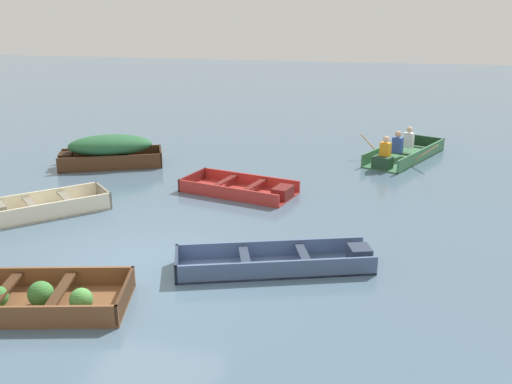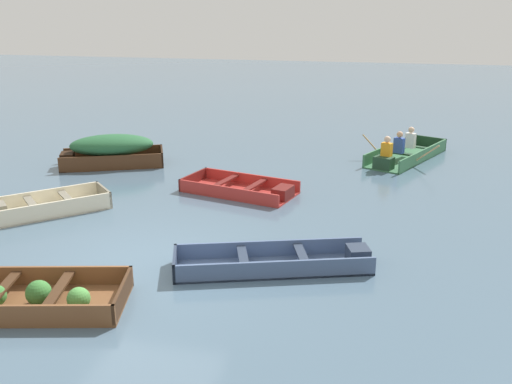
% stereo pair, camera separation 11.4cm
% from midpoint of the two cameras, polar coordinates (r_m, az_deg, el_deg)
% --- Properties ---
extents(ground_plane, '(80.00, 80.00, 0.00)m').
position_cam_midpoint_polar(ground_plane, '(10.28, -11.27, -7.02)').
color(ground_plane, slate).
extents(dinghy_wooden_brown_foreground, '(3.05, 1.94, 0.42)m').
position_cam_midpoint_polar(dinghy_wooden_brown_foreground, '(9.30, -21.65, -9.81)').
color(dinghy_wooden_brown_foreground, brown).
rests_on(dinghy_wooden_brown_foreground, ground).
extents(skiff_red_near_moored, '(2.91, 1.84, 0.31)m').
position_cam_midpoint_polar(skiff_red_near_moored, '(13.76, -0.98, 0.28)').
color(skiff_red_near_moored, '#AD2D28').
rests_on(skiff_red_near_moored, ground).
extents(skiff_cream_mid_moored, '(2.47, 2.49, 0.38)m').
position_cam_midpoint_polar(skiff_cream_mid_moored, '(13.23, -20.25, -1.44)').
color(skiff_cream_mid_moored, beige).
rests_on(skiff_cream_mid_moored, ground).
extents(skiff_slate_blue_far_moored, '(3.48, 1.98, 0.33)m').
position_cam_midpoint_polar(skiff_slate_blue_far_moored, '(9.88, 2.75, -7.01)').
color(skiff_slate_blue_far_moored, '#475B7F').
rests_on(skiff_slate_blue_far_moored, ground).
extents(skiff_dark_varnish_outer_moored, '(3.04, 2.20, 0.88)m').
position_cam_midpoint_polar(skiff_dark_varnish_outer_moored, '(16.62, -14.12, 4.30)').
color(skiff_dark_varnish_outer_moored, '#4C2D19').
rests_on(skiff_dark_varnish_outer_moored, ground).
extents(rowboat_green_with_crew, '(2.54, 3.60, 0.93)m').
position_cam_midpoint_polar(rowboat_green_with_crew, '(17.26, 14.71, 3.74)').
color(rowboat_green_with_crew, '#387047').
rests_on(rowboat_green_with_crew, ground).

